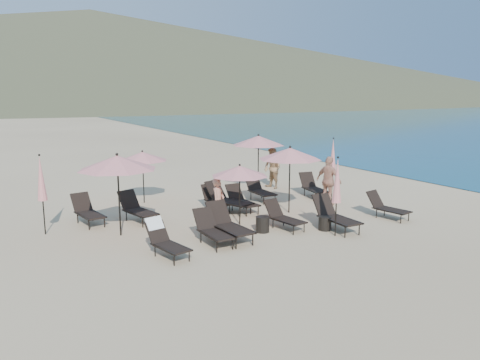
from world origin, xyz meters
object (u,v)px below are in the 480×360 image
lounger_2 (212,229)px  lounger_9 (215,199)px  lounger_7 (137,208)px  beachgoer_a (218,202)px  lounger_1 (228,224)px  umbrella_closed_0 (337,181)px  umbrella_open_0 (117,163)px  lounger_11 (313,187)px  lounger_5 (387,207)px  lounger_6 (87,211)px  umbrella_closed_2 (41,179)px  umbrella_open_4 (258,141)px  lounger_4 (335,215)px  beachgoer_c (329,181)px  lounger_8 (227,198)px  side_table_0 (263,224)px  umbrella_closed_1 (333,157)px  umbrella_open_3 (142,156)px  beachgoer_b (273,168)px  umbrella_open_2 (290,154)px  lounger_0 (165,239)px  lounger_12 (241,200)px  side_table_1 (325,223)px  lounger_3 (283,216)px  lounger_10 (259,189)px  umbrella_open_1 (240,171)px

lounger_2 → lounger_9: (1.83, 3.51, -0.03)m
lounger_7 → beachgoer_a: bearing=-52.9°
lounger_1 → umbrella_closed_0: 3.45m
umbrella_open_0 → lounger_11: bearing=9.1°
lounger_7 → lounger_11: bearing=-12.8°
lounger_5 → lounger_6: (-9.10, 4.34, 0.03)m
lounger_5 → umbrella_closed_2: (-10.49, 3.76, 1.31)m
lounger_1 → umbrella_open_4: 7.45m
lounger_4 → beachgoer_c: 3.37m
lounger_8 → lounger_9: bearing=95.9°
side_table_0 → beachgoer_a: size_ratio=0.31×
lounger_6 → umbrella_closed_1: (9.15, -1.41, 1.33)m
umbrella_open_3 → beachgoer_b: size_ratio=1.14×
lounger_7 → umbrella_closed_2: bearing=167.8°
lounger_1 → side_table_0: (1.27, 0.15, -0.24)m
lounger_5 → side_table_0: (-4.59, 0.70, -0.16)m
umbrella_open_4 → beachgoer_a: (-4.10, -4.21, -1.40)m
lounger_2 → beachgoer_a: bearing=57.2°
lounger_6 → umbrella_open_2: (6.60, -2.09, 1.70)m
umbrella_open_4 → umbrella_closed_1: umbrella_closed_1 is taller
umbrella_closed_0 → beachgoer_c: 4.06m
lounger_0 → umbrella_open_3: (1.43, 6.16, 1.38)m
lounger_8 → lounger_0: bearing=-157.3°
lounger_1 → lounger_12: bearing=49.9°
umbrella_closed_1 → lounger_7: bearing=173.4°
umbrella_open_4 → umbrella_open_3: bearing=179.2°
umbrella_open_0 → lounger_6: bearing=107.8°
umbrella_closed_0 → side_table_1: 1.60m
beachgoer_b → lounger_11: bearing=3.3°
side_table_1 → beachgoer_c: (2.29, 2.57, 0.72)m
lounger_5 → umbrella_closed_1: bearing=79.0°
beachgoer_c → beachgoer_b: bearing=-13.1°
lounger_4 → umbrella_open_4: 6.74m
umbrella_closed_1 → lounger_1: bearing=-158.1°
umbrella_open_0 → side_table_0: umbrella_open_0 is taller
lounger_3 → side_table_0: (-0.77, 0.00, -0.15)m
lounger_8 → side_table_0: lounger_8 is taller
lounger_9 → lounger_10: bearing=13.9°
umbrella_closed_2 → beachgoer_b: (9.87, 2.44, -0.81)m
lounger_8 → side_table_1: (1.59, -3.55, -0.28)m
lounger_4 → umbrella_open_1: bearing=140.6°
umbrella_open_2 → umbrella_closed_0: 3.02m
lounger_5 → side_table_1: bearing=171.7°
lounger_9 → umbrella_open_1: size_ratio=0.75×
beachgoer_a → lounger_9: bearing=29.3°
lounger_9 → umbrella_closed_2: bearing=-176.8°
lounger_6 → beachgoer_a: (3.65, -2.32, 0.35)m
lounger_4 → umbrella_open_1: 3.31m
lounger_10 → umbrella_closed_1: bearing=-30.8°
umbrella_open_2 → side_table_1: 3.04m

